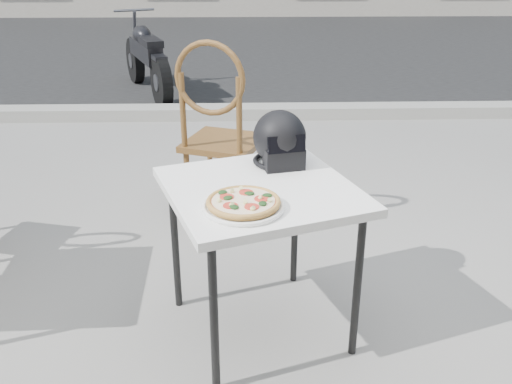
{
  "coord_description": "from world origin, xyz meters",
  "views": [
    {
      "loc": [
        -0.29,
        -2.63,
        1.69
      ],
      "look_at": [
        -0.23,
        -0.59,
        0.77
      ],
      "focal_mm": 40.0,
      "sensor_mm": 36.0,
      "label": 1
    }
  ],
  "objects_px": {
    "cafe_table_main": "(261,201)",
    "helmet": "(280,141)",
    "motorcycle": "(146,59)",
    "pizza": "(243,202)",
    "cafe_chair_main": "(218,124)",
    "plate": "(243,207)"
  },
  "relations": [
    {
      "from": "pizza",
      "to": "cafe_chair_main",
      "type": "height_order",
      "value": "cafe_chair_main"
    },
    {
      "from": "plate",
      "to": "pizza",
      "type": "relative_size",
      "value": 1.13
    },
    {
      "from": "plate",
      "to": "motorcycle",
      "type": "height_order",
      "value": "motorcycle"
    },
    {
      "from": "cafe_table_main",
      "to": "motorcycle",
      "type": "xyz_separation_m",
      "value": [
        -1.15,
        4.43,
        -0.26
      ]
    },
    {
      "from": "plate",
      "to": "helmet",
      "type": "relative_size",
      "value": 1.17
    },
    {
      "from": "helmet",
      "to": "plate",
      "type": "bearing_deg",
      "value": -122.06
    },
    {
      "from": "cafe_table_main",
      "to": "plate",
      "type": "relative_size",
      "value": 2.77
    },
    {
      "from": "cafe_table_main",
      "to": "pizza",
      "type": "distance_m",
      "value": 0.25
    },
    {
      "from": "cafe_table_main",
      "to": "cafe_chair_main",
      "type": "distance_m",
      "value": 1.15
    },
    {
      "from": "plate",
      "to": "pizza",
      "type": "distance_m",
      "value": 0.02
    },
    {
      "from": "cafe_table_main",
      "to": "pizza",
      "type": "bearing_deg",
      "value": -108.96
    },
    {
      "from": "cafe_table_main",
      "to": "helmet",
      "type": "xyz_separation_m",
      "value": [
        0.1,
        0.26,
        0.18
      ]
    },
    {
      "from": "cafe_table_main",
      "to": "cafe_chair_main",
      "type": "relative_size",
      "value": 0.83
    },
    {
      "from": "motorcycle",
      "to": "helmet",
      "type": "bearing_deg",
      "value": -94.91
    },
    {
      "from": "cafe_chair_main",
      "to": "motorcycle",
      "type": "xyz_separation_m",
      "value": [
        -0.94,
        3.3,
        -0.25
      ]
    },
    {
      "from": "cafe_table_main",
      "to": "pizza",
      "type": "height_order",
      "value": "pizza"
    },
    {
      "from": "pizza",
      "to": "cafe_chair_main",
      "type": "relative_size",
      "value": 0.27
    },
    {
      "from": "pizza",
      "to": "motorcycle",
      "type": "distance_m",
      "value": 4.78
    },
    {
      "from": "cafe_table_main",
      "to": "plate",
      "type": "xyz_separation_m",
      "value": [
        -0.07,
        -0.22,
        0.08
      ]
    },
    {
      "from": "helmet",
      "to": "cafe_chair_main",
      "type": "bearing_deg",
      "value": 97.65
    },
    {
      "from": "plate",
      "to": "motorcycle",
      "type": "bearing_deg",
      "value": 103.07
    },
    {
      "from": "plate",
      "to": "pizza",
      "type": "bearing_deg",
      "value": 69.28
    }
  ]
}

